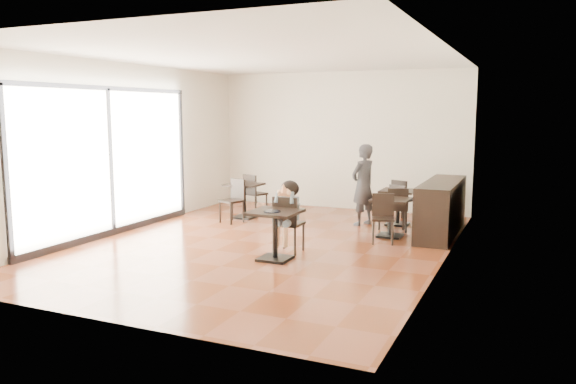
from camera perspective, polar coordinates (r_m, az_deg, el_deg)
The scene contains 23 objects.
floor at distance 9.82m, azimuth -2.16°, elevation -5.27°, with size 6.00×8.00×0.01m, color brown.
ceiling at distance 9.60m, azimuth -2.27°, elevation 13.65°, with size 6.00×8.00×0.01m, color white.
wall_back at distance 13.28m, azimuth 5.39°, elevation 5.21°, with size 6.00×0.01×3.20m, color beige.
wall_front at distance 6.25m, azimuth -18.48°, elevation 1.44°, with size 6.00×0.01×3.20m, color beige.
wall_left at distance 11.22m, azimuth -16.17°, elevation 4.37°, with size 0.01×8.00×3.20m, color beige.
wall_right at distance 8.70m, azimuth 15.89°, elevation 3.35°, with size 0.01×8.00×3.20m, color beige.
storefront_window at distance 10.83m, azimuth -17.70°, elevation 3.12°, with size 0.04×4.50×2.60m, color white.
child_table at distance 8.69m, azimuth -1.33°, elevation -4.43°, with size 0.73×0.73×0.77m, color black, non-canonical shape.
child_chair at distance 9.17m, azimuth 0.13°, elevation -3.27°, with size 0.42×0.42×0.93m, color black, non-canonical shape.
child at distance 9.14m, azimuth 0.13°, elevation -2.53°, with size 0.42×0.59×1.17m, color slate, non-canonical shape.
plate at distance 8.53m, azimuth -1.62°, elevation -1.97°, with size 0.26×0.26×0.02m, color black.
pizza_slice at distance 8.90m, azimuth -0.36°, elevation -0.02°, with size 0.27×0.21×0.06m, color #DCB876, non-canonical shape.
adult_patron at distance 11.38m, azimuth 7.64°, elevation 0.72°, with size 0.60×0.39×1.64m, color #343337.
cafe_table_mid at distance 10.46m, azimuth 10.36°, elevation -2.58°, with size 0.67×0.67×0.71m, color black, non-canonical shape.
cafe_table_left at distance 12.13m, azimuth -4.48°, elevation -0.90°, with size 0.71×0.71×0.75m, color black, non-canonical shape.
cafe_table_back at distance 11.57m, azimuth 11.10°, elevation -1.55°, with size 0.68×0.68×0.72m, color black, non-canonical shape.
chair_mid_a at distance 10.97m, azimuth 11.04°, elevation -1.71°, with size 0.38×0.38×0.85m, color black, non-canonical shape.
chair_mid_b at distance 9.92m, azimuth 9.63°, elevation -2.73°, with size 0.38×0.38×0.85m, color black, non-canonical shape.
chair_left_a at distance 12.60m, azimuth -3.30°, elevation -0.20°, with size 0.40×0.40×0.90m, color black, non-canonical shape.
chair_left_b at distance 11.64m, azimuth -5.76°, elevation -0.93°, with size 0.40×0.40×0.90m, color black, non-canonical shape.
chair_back_a at distance 12.09m, azimuth 11.68°, elevation -0.80°, with size 0.39×0.39×0.86m, color black, non-canonical shape.
chair_back_b at distance 11.03m, azimuth 10.48°, elevation -1.62°, with size 0.39×0.39×0.86m, color black, non-canonical shape.
service_counter at distance 10.85m, azimuth 15.30°, elevation -1.57°, with size 0.60×2.40×1.00m, color black.
Camera 1 is at (4.18, -8.59, 2.29)m, focal length 35.00 mm.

